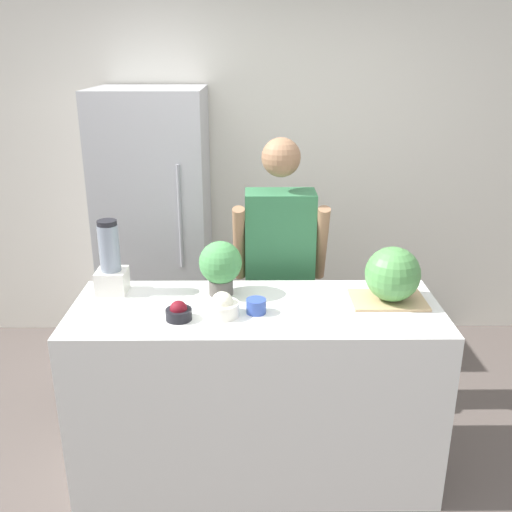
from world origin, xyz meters
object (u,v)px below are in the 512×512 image
(watermelon, at_px, (393,274))
(bowl_cherries, at_px, (179,312))
(person, at_px, (279,276))
(potted_plant, at_px, (221,265))
(blender, at_px, (111,264))
(refrigerator, at_px, (156,229))
(bowl_cream, at_px, (222,306))
(bowl_small_blue, at_px, (256,306))

(watermelon, bearing_deg, bowl_cherries, -169.83)
(person, distance_m, watermelon, 0.79)
(person, distance_m, potted_plant, 0.60)
(blender, bearing_deg, person, 25.42)
(refrigerator, relative_size, watermelon, 7.03)
(blender, bearing_deg, potted_plant, -2.99)
(refrigerator, distance_m, watermelon, 1.82)
(refrigerator, distance_m, person, 1.06)
(bowl_cream, relative_size, blender, 0.41)
(person, distance_m, bowl_small_blue, 0.69)
(watermelon, bearing_deg, potted_plant, 172.97)
(bowl_cherries, bearing_deg, watermelon, 10.17)
(blender, distance_m, potted_plant, 0.56)
(person, bearing_deg, watermelon, -46.44)
(bowl_cherries, height_order, blender, blender)
(bowl_small_blue, xyz_separation_m, potted_plant, (-0.17, 0.22, 0.12))
(bowl_cherries, xyz_separation_m, bowl_cream, (0.20, 0.04, 0.01))
(bowl_cherries, distance_m, potted_plant, 0.36)
(bowl_cream, xyz_separation_m, blender, (-0.57, 0.28, 0.11))
(blender, bearing_deg, bowl_cream, -25.75)
(blender, bearing_deg, refrigerator, 87.28)
(person, height_order, bowl_cream, person)
(refrigerator, height_order, bowl_cherries, refrigerator)
(bowl_cherries, height_order, potted_plant, potted_plant)
(bowl_small_blue, height_order, potted_plant, potted_plant)
(bowl_small_blue, bearing_deg, person, 77.77)
(person, relative_size, bowl_cherries, 13.76)
(watermelon, bearing_deg, bowl_cream, -170.01)
(watermelon, relative_size, bowl_cream, 1.72)
(refrigerator, height_order, bowl_cream, refrigerator)
(bowl_small_blue, bearing_deg, bowl_cherries, -169.30)
(blender, bearing_deg, bowl_cherries, -40.02)
(watermelon, xyz_separation_m, potted_plant, (-0.84, 0.10, 0.01))
(refrigerator, height_order, watermelon, refrigerator)
(refrigerator, bearing_deg, blender, -92.72)
(bowl_cream, relative_size, bowl_small_blue, 1.65)
(person, distance_m, blender, 1.00)
(watermelon, relative_size, bowl_cherries, 2.21)
(bowl_small_blue, relative_size, blender, 0.25)
(bowl_cream, bearing_deg, watermelon, 9.99)
(bowl_small_blue, bearing_deg, blender, 161.20)
(bowl_cream, xyz_separation_m, bowl_small_blue, (0.16, 0.03, -0.01))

